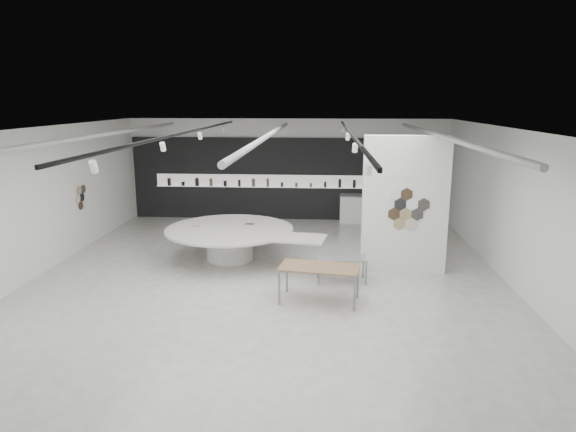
# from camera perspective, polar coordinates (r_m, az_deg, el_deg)

# --- Properties ---
(room) EXTENTS (12.02, 14.02, 3.82)m
(room) POSITION_cam_1_polar(r_m,az_deg,el_deg) (12.59, -2.76, 1.76)
(room) COLOR beige
(room) RESTS_ON ground
(back_wall_display) EXTENTS (11.80, 0.27, 3.10)m
(back_wall_display) POSITION_cam_1_polar(r_m,az_deg,el_deg) (19.48, -0.33, 4.12)
(back_wall_display) COLOR black
(back_wall_display) RESTS_ON ground
(partition_column) EXTENTS (2.20, 0.38, 3.60)m
(partition_column) POSITION_cam_1_polar(r_m,az_deg,el_deg) (13.71, 12.86, 1.19)
(partition_column) COLOR white
(partition_column) RESTS_ON ground
(display_island) EXTENTS (4.88, 4.18, 0.93)m
(display_island) POSITION_cam_1_polar(r_m,az_deg,el_deg) (14.69, -6.23, -2.59)
(display_island) COLOR white
(display_island) RESTS_ON ground
(sample_table_wood) EXTENTS (1.87, 1.13, 0.83)m
(sample_table_wood) POSITION_cam_1_polar(r_m,az_deg,el_deg) (11.60, 3.50, -5.90)
(sample_table_wood) COLOR #826143
(sample_table_wood) RESTS_ON ground
(sample_table_stone) EXTENTS (1.26, 0.67, 0.63)m
(sample_table_stone) POSITION_cam_1_polar(r_m,az_deg,el_deg) (12.94, 5.99, -4.82)
(sample_table_stone) COLOR slate
(sample_table_stone) RESTS_ON ground
(kitchen_counter) EXTENTS (1.89, 0.89, 1.44)m
(kitchen_counter) POSITION_cam_1_polar(r_m,az_deg,el_deg) (19.29, 8.50, 0.81)
(kitchen_counter) COLOR white
(kitchen_counter) RESTS_ON ground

